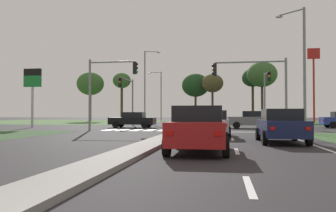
{
  "coord_description": "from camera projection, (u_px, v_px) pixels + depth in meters",
  "views": [
    {
      "loc": [
        3.04,
        -2.81,
        1.33
      ],
      "look_at": [
        -2.79,
        33.2,
        2.19
      ],
      "focal_mm": 36.67,
      "sensor_mm": 36.0,
      "label": 1
    }
  ],
  "objects": [
    {
      "name": "ground_plane",
      "position": [
        191.0,
        128.0,
        32.84
      ],
      "size": [
        200.0,
        200.0,
        0.0
      ],
      "primitive_type": "plane",
      "color": "#282628"
    },
    {
      "name": "traffic_signal_near_right",
      "position": [
        257.0,
        81.0,
        25.53
      ],
      "size": [
        5.53,
        0.32,
        5.48
      ],
      "color": "gray",
      "rests_on": "ground"
    },
    {
      "name": "median_island_far",
      "position": [
        205.0,
        122.0,
        57.51
      ],
      "size": [
        1.2,
        36.0,
        0.14
      ],
      "primitive_type": "cube",
      "color": "#ADA89E",
      "rests_on": "ground"
    },
    {
      "name": "grass_verge_far_left",
      "position": [
        61.0,
        122.0,
        61.09
      ],
      "size": [
        35.0,
        35.0,
        0.01
      ],
      "primitive_type": "cube",
      "color": "#476B38",
      "rests_on": "ground"
    },
    {
      "name": "lane_dash_third",
      "position": [
        232.0,
        139.0,
        18.16
      ],
      "size": [
        0.14,
        2.0,
        0.01
      ],
      "primitive_type": "cube",
      "color": "silver",
      "rests_on": "ground"
    },
    {
      "name": "treeline_fourth",
      "position": [
        212.0,
        84.0,
        63.47
      ],
      "size": [
        4.03,
        4.03,
        8.77
      ],
      "color": "#423323",
      "rests_on": "ground"
    },
    {
      "name": "fastfood_pole_sign",
      "position": [
        314.0,
        68.0,
        52.0
      ],
      "size": [
        1.8,
        0.4,
        11.33
      ],
      "color": "red",
      "rests_on": "ground"
    },
    {
      "name": "street_lamp_third",
      "position": [
        146.0,
        83.0,
        52.16
      ],
      "size": [
        2.42,
        0.86,
        10.98
      ],
      "color": "gray",
      "rests_on": "ground"
    },
    {
      "name": "street_lamp_second",
      "position": [
        302.0,
        62.0,
        24.59
      ],
      "size": [
        1.86,
        1.71,
        8.98
      ],
      "color": "gray",
      "rests_on": "ground"
    },
    {
      "name": "stop_bar_near",
      "position": [
        234.0,
        132.0,
        25.32
      ],
      "size": [
        6.4,
        0.5,
        0.01
      ],
      "primitive_type": "cube",
      "color": "silver",
      "rests_on": "ground"
    },
    {
      "name": "pedestrian_at_median",
      "position": [
        199.0,
        115.0,
        40.97
      ],
      "size": [
        0.34,
        0.34,
        1.76
      ],
      "rotation": [
        0.0,
        0.0,
        2.51
      ],
      "color": "#335184",
      "rests_on": "median_island_far"
    },
    {
      "name": "street_lamp_fourth",
      "position": [
        160.0,
        93.0,
        65.74
      ],
      "size": [
        2.51,
        0.49,
        9.45
      ],
      "color": "gray",
      "rests_on": "ground"
    },
    {
      "name": "crosswalk_bar_fourth",
      "position": [
        150.0,
        130.0,
        28.17
      ],
      "size": [
        0.7,
        2.8,
        0.01
      ],
      "primitive_type": "cube",
      "color": "silver",
      "rests_on": "ground"
    },
    {
      "name": "car_grey_fifth",
      "position": [
        252.0,
        120.0,
        31.6
      ],
      "size": [
        4.49,
        2.02,
        1.61
      ],
      "rotation": [
        0.0,
        0.0,
        1.57
      ],
      "color": "slate",
      "rests_on": "ground"
    },
    {
      "name": "car_black_fourth",
      "position": [
        133.0,
        120.0,
        33.56
      ],
      "size": [
        4.49,
        1.98,
        1.52
      ],
      "rotation": [
        0.0,
        0.0,
        1.57
      ],
      "color": "black",
      "rests_on": "ground"
    },
    {
      "name": "crosswalk_bar_sixth",
      "position": [
        177.0,
        130.0,
        27.81
      ],
      "size": [
        0.7,
        2.8,
        0.01
      ],
      "primitive_type": "cube",
      "color": "silver",
      "rests_on": "ground"
    },
    {
      "name": "treeline_sixth",
      "position": [
        262.0,
        75.0,
        59.36
      ],
      "size": [
        5.16,
        5.16,
        10.41
      ],
      "color": "#423323",
      "rests_on": "ground"
    },
    {
      "name": "treeline_second",
      "position": [
        122.0,
        81.0,
        63.33
      ],
      "size": [
        3.31,
        3.31,
        8.95
      ],
      "color": "#423323",
      "rests_on": "ground"
    },
    {
      "name": "treeline_fifth",
      "position": [
        253.0,
        78.0,
        63.12
      ],
      "size": [
        3.91,
        3.91,
        9.7
      ],
      "color": "#423323",
      "rests_on": "ground"
    },
    {
      "name": "fuel_price_totem",
      "position": [
        32.0,
        85.0,
        33.84
      ],
      "size": [
        1.8,
        0.24,
        5.82
      ],
      "color": "silver",
      "rests_on": "ground"
    },
    {
      "name": "treeline_near",
      "position": [
        90.0,
        84.0,
        64.15
      ],
      "size": [
        5.04,
        5.04,
        9.17
      ],
      "color": "#423323",
      "rests_on": "ground"
    },
    {
      "name": "treeline_third",
      "position": [
        196.0,
        85.0,
        66.27
      ],
      "size": [
        5.27,
        5.27,
        9.15
      ],
      "color": "#423323",
      "rests_on": "ground"
    },
    {
      "name": "crosswalk_bar_seventh",
      "position": [
        192.0,
        131.0,
        27.62
      ],
      "size": [
        0.7,
        2.8,
        0.01
      ],
      "primitive_type": "cube",
      "color": "silver",
      "rests_on": "ground"
    },
    {
      "name": "traffic_signal_far_right",
      "position": [
        266.0,
        89.0,
        36.87
      ],
      "size": [
        0.32,
        4.02,
        5.92
      ],
      "color": "gray",
      "rests_on": "ground"
    },
    {
      "name": "median_island_near",
      "position": [
        149.0,
        145.0,
        14.09
      ],
      "size": [
        1.2,
        22.0,
        0.14
      ],
      "primitive_type": "cube",
      "color": "gray",
      "rests_on": "ground"
    },
    {
      "name": "edge_line_right",
      "position": [
        318.0,
        147.0,
        13.98
      ],
      "size": [
        0.14,
        24.0,
        0.01
      ],
      "primitive_type": "cube",
      "color": "silver",
      "rests_on": "ground"
    },
    {
      "name": "crosswalk_bar_near",
      "position": [
        110.0,
        130.0,
        28.73
      ],
      "size": [
        0.7,
        2.8,
        0.01
      ],
      "primitive_type": "cube",
      "color": "silver",
      "rests_on": "ground"
    },
    {
      "name": "car_red_near",
      "position": [
        199.0,
        129.0,
        11.96
      ],
      "size": [
        2.05,
        4.39,
        1.61
      ],
      "color": "#A31919",
      "rests_on": "ground"
    },
    {
      "name": "lane_dash_second",
      "position": [
        237.0,
        151.0,
        12.24
      ],
      "size": [
        0.14,
        2.0,
        0.01
      ],
      "primitive_type": "cube",
      "color": "silver",
      "rests_on": "ground"
    },
    {
      "name": "lane_dash_near",
      "position": [
        249.0,
        186.0,
        6.32
      ],
      "size": [
        0.14,
        2.0,
        0.01
      ],
      "primitive_type": "cube",
      "color": "silver",
      "rests_on": "ground"
    },
    {
      "name": "traffic_signal_near_left",
      "position": [
        107.0,
        82.0,
        27.4
      ],
      "size": [
        4.09,
        0.32,
        5.75
      ],
      "color": "gray",
      "rests_on": "ground"
    },
    {
      "name": "car_silver_second",
      "position": [
        213.0,
        123.0,
        20.21
      ],
      "size": [
        2.0,
        4.63,
        1.54
      ],
      "color": "#B7B7BC",
      "rests_on": "ground"
    },
    {
      "name": "traffic_signal_far_left",
      "position": [
        128.0,
        92.0,
        38.72
      ],
      "size": [
        0.32,
        5.26,
        5.44
      ],
      "color": "gray",
      "rests_on": "ground"
    },
    {
      "name": "crosswalk_bar_fifth",
      "position": [
        164.0,
        130.0,
        27.99
      ],
      "size": [
        0.7,
        2.8,
        0.01
      ],
      "primitive_type": "cube",
      "color": "silver",
      "rests_on": "ground"
    },
    {
      "name": "crosswalk_bar_second",
      "position": [
        123.0,
        130.0,
        28.54
      ],
      "size": [
        0.7,
        2.8,
        0.01
      ],
      "primitive_type": "cube",
      "color": "silver",
      "rests_on": "ground"
    },
    {
      "name": "car_navy_third",
      "position": [
        281.0,
        125.0,
        15.92
      ],
      "size": [
        2.01,
        4.61,
        1.57
      ],
      "color": "#161E47",
      "rests_on": "ground"
    },
    {
      "name": "crosswalk_bar_third",
      "position": [
        136.0,
        130.0,
        28.36
      ],
      "size": [
        0.7,
        2.8,
        0.01
      ],
      "primitive_type": "cube",
      "color": "silver",
      "rests_on": "ground"
    }
  ]
}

